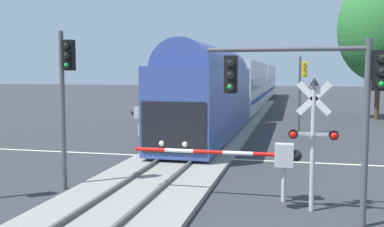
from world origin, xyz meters
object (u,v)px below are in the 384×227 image
Objects in this scene: crossing_gate_near at (266,156)px; oak_far_right at (380,28)px; commuter_train at (247,84)px; traffic_signal_far_side at (302,82)px; traffic_signal_median at (66,84)px; crossing_gate_far at (150,114)px; traffic_signal_near_right at (318,86)px; crossing_signal_mast at (313,130)px.

crossing_gate_near is 0.44× the size of oak_far_right.
traffic_signal_far_side is at bearing -72.48° from commuter_train.
crossing_gate_near is 6.96m from traffic_signal_median.
traffic_signal_near_right is (9.31, -14.38, 2.21)m from crossing_gate_far.
crossing_signal_mast is 16.26m from crossing_gate_far.
oak_far_right reaches higher than crossing_gate_near.
crossing_signal_mast is 0.62× the size of crossing_gate_far.
traffic_signal_far_side is (1.23, 15.64, 1.94)m from crossing_gate_near.
crossing_signal_mast is 8.06m from traffic_signal_median.
commuter_train is 33.62m from crossing_signal_mast.
crossing_gate_far is 13.01m from traffic_signal_median.
crossing_signal_mast is at bearing -89.63° from traffic_signal_far_side.
traffic_signal_near_right is at bearing -89.51° from traffic_signal_far_side.
commuter_train is at bearing 99.24° from crossing_signal_mast.
commuter_train reaches higher than traffic_signal_median.
crossing_gate_far is at bearing -138.88° from oak_far_right.
oak_far_right reaches higher than crossing_gate_far.
traffic_signal_far_side is at bearing 90.37° from crossing_signal_mast.
traffic_signal_near_right is at bearing -102.42° from oak_far_right.
crossing_gate_near is 3.21m from traffic_signal_near_right.
crossing_signal_mast is 1.66m from traffic_signal_near_right.
crossing_signal_mast is at bearing 92.27° from traffic_signal_near_right.
crossing_gate_near is 1.08× the size of traffic_signal_far_side.
traffic_signal_near_right reaches higher than crossing_gate_near.
traffic_signal_far_side is (-0.11, 16.43, 0.99)m from crossing_signal_mast.
oak_far_right reaches higher than traffic_signal_far_side.
crossing_signal_mast is 0.79× the size of traffic_signal_near_right.
crossing_gate_far is at bearing -161.24° from traffic_signal_far_side.
traffic_signal_near_right is at bearing -53.37° from crossing_gate_near.
crossing_signal_mast is 28.01m from oak_far_right.
crossing_signal_mast is 16.46m from traffic_signal_far_side.
commuter_train is 32.73m from traffic_signal_median.
traffic_signal_median is at bearing 175.93° from crossing_signal_mast.
oak_far_right is at bearing 58.79° from traffic_signal_far_side.
crossing_gate_near is at bearing 1.97° from traffic_signal_median.
traffic_signal_near_right is (5.44, -34.25, 0.88)m from commuter_train.
oak_far_right is at bearing -28.84° from commuter_train.
commuter_train is 11.40× the size of traffic_signal_median.
crossing_signal_mast is 0.72× the size of traffic_signal_median.
commuter_train is at bearing 97.14° from crossing_gate_near.
crossing_gate_far is (-9.27, 13.32, -0.94)m from crossing_signal_mast.
crossing_signal_mast is 0.77× the size of traffic_signal_far_side.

